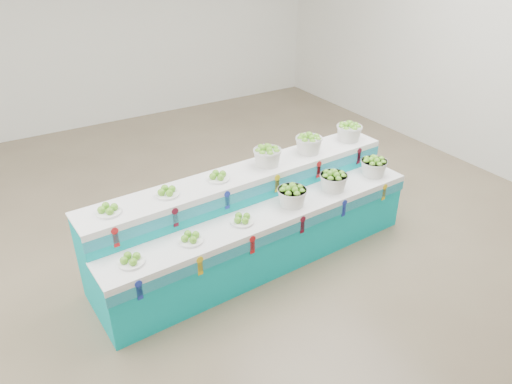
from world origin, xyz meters
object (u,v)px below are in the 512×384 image
at_px(plate_upper_mid, 167,191).
at_px(basket_upper_right, 349,131).
at_px(basket_lower_left, 292,195).
at_px(display_stand, 256,220).

relative_size(plate_upper_mid, basket_upper_right, 0.77).
xyz_separation_m(basket_lower_left, plate_upper_mid, (-1.28, 0.40, 0.23)).
bearing_deg(basket_lower_left, display_stand, 146.54).
xyz_separation_m(display_stand, basket_lower_left, (0.33, -0.22, 0.33)).
height_order(display_stand, plate_upper_mid, plate_upper_mid).
distance_m(display_stand, basket_upper_right, 1.73).
bearing_deg(plate_upper_mid, display_stand, -11.06).
bearing_deg(basket_lower_left, plate_upper_mid, 162.48).
height_order(display_stand, basket_upper_right, basket_upper_right).
bearing_deg(plate_upper_mid, basket_upper_right, 3.03).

